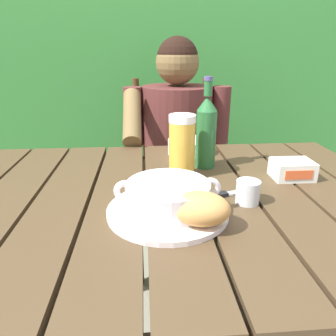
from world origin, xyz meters
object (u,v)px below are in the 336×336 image
Objects in this scene: person_eating at (177,148)px; serving_plate at (168,210)px; chair_near_diner at (173,177)px; table_knife at (226,194)px; water_glass_small at (248,192)px; soup_bowl at (168,195)px; bread_roll at (200,208)px; beer_glass at (182,146)px; beer_bottle at (206,131)px; butter_tub at (292,169)px; diner_bowl at (188,146)px.

person_eating is 0.77m from serving_plate.
table_knife is (0.05, -0.89, 0.32)m from chair_near_diner.
chair_near_diner is at bearing 93.15° from table_knife.
soup_bowl is at bearing -169.93° from water_glass_small.
chair_near_diner is 6.84× the size of bread_roll.
soup_bowl is 0.23m from beer_glass.
chair_near_diner is at bearing 92.96° from beer_bottle.
table_knife is at bearing 26.48° from serving_plate.
water_glass_small is 0.39× the size of table_knife.
beer_bottle reaches higher than bread_roll.
water_glass_small is (0.14, -0.18, -0.06)m from beer_glass.
butter_tub reaches higher than serving_plate.
serving_plate is 0.20m from water_glass_small.
chair_near_diner is 1.03m from serving_plate.
person_eating is 8.25× the size of bread_roll.
water_glass_small is (0.09, -0.93, 0.34)m from chair_near_diner.
soup_bowl is 0.44m from diner_bowl.
person_eating reaches higher than water_glass_small.
beer_bottle reaches higher than chair_near_diner.
serving_plate is at bearing -103.81° from diner_bowl.
chair_near_diner is 0.86m from beer_glass.
butter_tub is (0.31, -0.04, -0.06)m from beer_glass.
water_glass_small is at bearing 10.07° from soup_bowl.
serving_plate is 1.16× the size of soup_bowl.
person_eating is 0.69m from table_knife.
beer_bottle is at bearing 42.67° from beer_glass.
butter_tub is (0.37, 0.18, 0.02)m from serving_plate.
beer_glass reaches higher than butter_tub.
diner_bowl is at bearing 104.70° from beer_bottle.
beer_bottle reaches higher than water_glass_small.
person_eating is 0.51m from beer_bottle.
bread_roll is at bearing -102.38° from beer_bottle.
water_glass_small is at bearing 10.07° from serving_plate.
soup_bowl is at bearing -97.57° from person_eating.
beer_bottle is 0.16m from diner_bowl.
beer_glass is 0.19m from table_knife.
soup_bowl is 0.20m from water_glass_small.
table_knife is at bearing 26.48° from soup_bowl.
beer_bottle is at bearing 77.62° from bread_roll.
butter_tub is at bearing -71.47° from chair_near_diner.
diner_bowl is (0.05, 0.21, -0.06)m from beer_glass.
beer_bottle is (0.04, -0.68, 0.43)m from chair_near_diner.
person_eating is at bearing 94.34° from table_knife.
bread_roll is at bearing -95.09° from diner_bowl.
water_glass_small is at bearing -45.36° from table_knife.
diner_bowl is (0.00, -0.34, 0.11)m from person_eating.
water_glass_small is (0.19, 0.03, 0.02)m from serving_plate.
water_glass_small is at bearing -141.14° from butter_tub.
table_knife is (0.10, -0.14, -0.09)m from beer_glass.
person_eating is 20.58× the size of water_glass_small.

